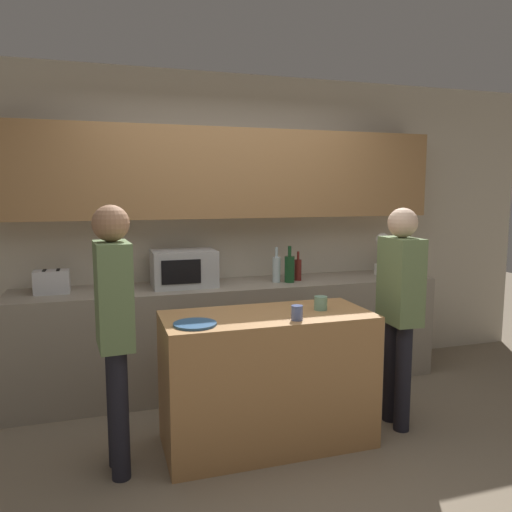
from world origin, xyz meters
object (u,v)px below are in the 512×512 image
Objects in this scene: toaster at (52,282)px; cup_1 at (297,313)px; plate_on_island at (195,324)px; bottle_2 at (298,269)px; potted_plant at (382,254)px; bottle_1 at (290,268)px; microwave at (184,268)px; person_left at (114,318)px; bottle_0 at (276,269)px; person_center at (400,300)px; cup_0 at (321,303)px.

toaster reaches higher than cup_1.
bottle_2 is at bearing 45.67° from plate_on_island.
bottle_1 is (-0.97, -0.11, -0.08)m from potted_plant.
bottle_1 is at bearing -6.72° from microwave.
microwave is 1.65× the size of bottle_1.
plate_on_island is 0.16× the size of person_left.
bottle_0 is 3.27× the size of cup_1.
microwave is at bearing 173.28° from bottle_1.
toaster is 2.80× the size of cup_1.
potted_plant reaches higher than bottle_0.
person_left reaches higher than plate_on_island.
potted_plant is at bearing -22.92° from person_center.
plate_on_island is at bearing -134.33° from bottle_2.
microwave is at bearing 52.94° from person_center.
person_left is 1.93m from person_center.
bottle_0 is at bearing -4.32° from microwave.
potted_plant is 2.72m from person_left.
person_left reaches higher than bottle_2.
person_left is at bearing -142.00° from bottle_0.
cup_1 is at bearing -141.36° from cup_0.
person_left is (-1.34, -0.07, 0.02)m from cup_0.
bottle_0 is 1.17× the size of plate_on_island.
plate_on_island is at bearing -148.98° from potted_plant.
cup_0 is at bearing 88.63° from person_left.
bottle_2 is 1.06m from cup_0.
potted_plant reaches higher than bottle_2.
microwave reaches higher than toaster.
person_center reaches higher than bottle_1.
bottle_1 is 0.20× the size of person_left.
plate_on_island is at bearing 96.23° from person_center.
bottle_1 reaches higher than bottle_0.
person_left reaches higher than bottle_0.
microwave is 1.01m from bottle_2.
person_center reaches higher than potted_plant.
bottle_2 is (-0.87, -0.04, -0.10)m from potted_plant.
person_center is (2.36, -1.12, -0.06)m from toaster.
bottle_2 reaches higher than cup_0.
bottle_1 is at bearing 26.17° from person_center.
person_center is (1.47, 0.09, 0.03)m from plate_on_island.
person_center reaches higher than cup_1.
microwave is 0.91m from bottle_1.
bottle_0 is at bearing 29.88° from person_center.
bottle_0 is (0.80, -0.06, -0.03)m from microwave.
plate_on_island is 0.47m from person_left.
cup_0 is 0.33m from cup_1.
bottle_0 is at bearing -176.72° from potted_plant.
person_left reaches higher than microwave.
microwave is 0.80m from bottle_0.
cup_1 is 0.06× the size of person_left.
cup_0 is at bearing -54.97° from microwave.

